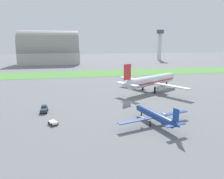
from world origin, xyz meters
TOP-DOWN VIEW (x-y plane):
  - ground_plane at (0.00, 0.00)m, footprint 600.00×600.00m
  - grass_taxiway_strip at (0.00, 68.63)m, footprint 360.00×28.00m
  - airplane_foreground_turboprop at (1.13, -19.30)m, footprint 20.28×17.49m
  - airplane_midfield_jet at (13.31, 14.43)m, footprint 31.48×31.50m
  - pushback_tug_near_gate at (-27.16, -4.30)m, footprint 2.08×3.62m
  - baggage_cart_midfield at (-23.88, -14.65)m, footprint 2.71×2.94m
  - hangar_distant at (-36.83, 137.42)m, footprint 53.32×28.03m
  - control_tower at (79.97, 156.72)m, footprint 8.00×8.00m

SIDE VIEW (x-z plane):
  - ground_plane at x=0.00m, z-range 0.00..0.00m
  - grass_taxiway_strip at x=0.00m, z-range 0.00..0.08m
  - baggage_cart_midfield at x=-23.88m, z-range 0.12..1.02m
  - pushback_tug_near_gate at x=-27.16m, z-range -0.06..1.89m
  - airplane_foreground_turboprop at x=1.13m, z-range -0.83..5.35m
  - airplane_midfield_jet at x=13.31m, z-range -1.73..10.64m
  - hangar_distant at x=-36.83m, z-range -1.84..28.28m
  - control_tower at x=79.97m, z-range 3.17..36.21m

